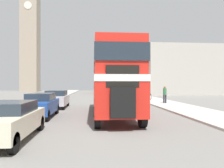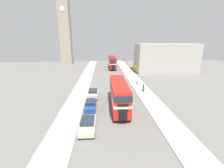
{
  "view_description": "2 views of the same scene",
  "coord_description": "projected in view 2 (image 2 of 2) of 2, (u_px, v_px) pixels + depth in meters",
  "views": [
    {
      "loc": [
        -0.61,
        -10.48,
        2.05
      ],
      "look_at": [
        0.64,
        3.98,
        2.05
      ],
      "focal_mm": 35.0,
      "sensor_mm": 36.0,
      "label": 1
    },
    {
      "loc": [
        -1.79,
        -18.39,
        10.56
      ],
      "look_at": [
        0.0,
        11.14,
        1.86
      ],
      "focal_mm": 24.0,
      "sensor_mm": 36.0,
      "label": 2
    }
  ],
  "objects": [
    {
      "name": "double_decker_bus",
      "position": [
        119.0,
        93.0,
        23.8
      ],
      "size": [
        2.41,
        10.73,
        4.27
      ],
      "color": "red",
      "rests_on": "ground_plane"
    },
    {
      "name": "church_tower",
      "position": [
        64.0,
        21.0,
        62.76
      ],
      "size": [
        4.63,
        4.63,
        35.97
      ],
      "color": "tan",
      "rests_on": "ground_plane"
    },
    {
      "name": "ground_plane",
      "position": [
        117.0,
        120.0,
        20.69
      ],
      "size": [
        120.0,
        120.0,
        0.0
      ],
      "primitive_type": "plane",
      "color": "slate"
    },
    {
      "name": "bus_distant",
      "position": [
        112.0,
        62.0,
        57.35
      ],
      "size": [
        2.44,
        11.19,
        4.46
      ],
      "color": "#B2140F",
      "rests_on": "ground_plane"
    },
    {
      "name": "sidewalk_left",
      "position": [
        67.0,
        121.0,
        20.28
      ],
      "size": [
        3.5,
        120.0,
        0.12
      ],
      "color": "#B7B2A8",
      "rests_on": "ground_plane"
    },
    {
      "name": "sidewalk_right",
      "position": [
        165.0,
        118.0,
        21.07
      ],
      "size": [
        3.5,
        120.0,
        0.12
      ],
      "color": "#B7B2A8",
      "rests_on": "ground_plane"
    },
    {
      "name": "car_parked_near",
      "position": [
        88.0,
        124.0,
        18.16
      ],
      "size": [
        1.83,
        4.17,
        1.39
      ],
      "color": "beige",
      "rests_on": "ground_plane"
    },
    {
      "name": "pedestrian_walking",
      "position": [
        144.0,
        87.0,
        31.33
      ],
      "size": [
        0.35,
        0.35,
        1.73
      ],
      "color": "#282833",
      "rests_on": "sidewalk_right"
    },
    {
      "name": "shop_building_block",
      "position": [
        165.0,
        58.0,
        50.69
      ],
      "size": [
        19.98,
        8.94,
        9.44
      ],
      "color": "#B2ADA3",
      "rests_on": "ground_plane"
    },
    {
      "name": "bicycle_on_pavement",
      "position": [
        137.0,
        83.0,
        36.84
      ],
      "size": [
        0.05,
        1.76,
        0.78
      ],
      "color": "black",
      "rests_on": "sidewalk_right"
    },
    {
      "name": "car_parked_far",
      "position": [
        93.0,
        93.0,
        28.58
      ],
      "size": [
        1.83,
        3.99,
        1.48
      ],
      "color": "silver",
      "rests_on": "ground_plane"
    },
    {
      "name": "car_parked_mid",
      "position": [
        91.0,
        105.0,
        23.45
      ],
      "size": [
        1.66,
        4.05,
        1.47
      ],
      "color": "#1E479E",
      "rests_on": "ground_plane"
    }
  ]
}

